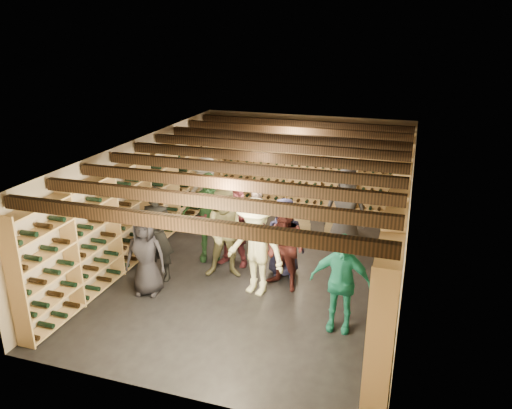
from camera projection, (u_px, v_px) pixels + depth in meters
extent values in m
plane|color=black|center=(262.00, 264.00, 10.19)|extent=(8.00, 8.00, 0.00)
cube|color=#B4A48C|center=(306.00, 160.00, 13.36)|extent=(5.50, 0.02, 2.40)
cube|color=#B4A48C|center=(167.00, 316.00, 6.20)|extent=(5.50, 0.02, 2.40)
cube|color=#B4A48C|center=(138.00, 196.00, 10.58)|extent=(0.02, 8.00, 2.40)
cube|color=#B4A48C|center=(407.00, 226.00, 8.99)|extent=(0.02, 8.00, 2.40)
cube|color=#BDB2A2|center=(262.00, 150.00, 9.38)|extent=(5.50, 8.00, 0.01)
cube|color=black|center=(180.00, 223.00, 6.29)|extent=(5.40, 0.12, 0.18)
cube|color=black|center=(207.00, 201.00, 7.07)|extent=(5.40, 0.12, 0.18)
cube|color=black|center=(229.00, 183.00, 7.86)|extent=(5.40, 0.12, 0.18)
cube|color=black|center=(247.00, 169.00, 8.64)|extent=(5.40, 0.12, 0.18)
cube|color=black|center=(262.00, 157.00, 9.42)|extent=(5.40, 0.12, 0.18)
cube|color=black|center=(275.00, 147.00, 10.21)|extent=(5.40, 0.12, 0.18)
cube|color=black|center=(285.00, 138.00, 10.99)|extent=(5.40, 0.12, 0.18)
cube|color=black|center=(295.00, 131.00, 11.77)|extent=(5.40, 0.12, 0.18)
cube|color=black|center=(303.00, 124.00, 12.55)|extent=(5.40, 0.12, 0.18)
cube|color=tan|center=(146.00, 202.00, 10.57)|extent=(0.32, 7.50, 2.15)
cube|color=tan|center=(396.00, 231.00, 9.08)|extent=(0.32, 7.50, 2.15)
cube|color=tan|center=(304.00, 166.00, 13.25)|extent=(4.70, 0.30, 2.15)
cube|color=tan|center=(298.00, 232.00, 11.55)|extent=(0.57, 0.46, 0.17)
cube|color=tan|center=(298.00, 226.00, 11.49)|extent=(0.57, 0.46, 0.17)
cube|color=tan|center=(298.00, 219.00, 11.43)|extent=(0.57, 0.46, 0.17)
cube|color=tan|center=(336.00, 229.00, 11.72)|extent=(0.50, 0.33, 0.17)
cube|color=tan|center=(337.00, 222.00, 11.67)|extent=(0.50, 0.33, 0.17)
cube|color=tan|center=(337.00, 216.00, 11.61)|extent=(0.50, 0.33, 0.17)
cube|color=tan|center=(353.00, 246.00, 10.84)|extent=(0.57, 0.45, 0.17)
imported|color=black|center=(146.00, 255.00, 8.87)|extent=(0.80, 0.60, 1.49)
imported|color=black|center=(157.00, 235.00, 9.32)|extent=(0.70, 0.49, 1.83)
imported|color=brown|center=(227.00, 233.00, 9.43)|extent=(1.03, 0.90, 1.81)
imported|color=beige|center=(256.00, 247.00, 8.83)|extent=(1.32, 0.98, 1.82)
imported|color=#1B816B|center=(340.00, 282.00, 7.80)|extent=(0.97, 0.41, 1.65)
imported|color=maroon|center=(233.00, 225.00, 9.96)|extent=(1.62, 0.62, 1.71)
imported|color=#22244F|center=(284.00, 238.00, 9.53)|extent=(0.89, 0.73, 1.57)
imported|color=gray|center=(256.00, 223.00, 10.27)|extent=(0.67, 0.57, 1.56)
imported|color=#461C1C|center=(285.00, 248.00, 9.00)|extent=(0.98, 0.88, 1.64)
imported|color=#B5ADA7|center=(206.00, 195.00, 11.56)|extent=(1.17, 0.69, 1.79)
imported|color=#204323|center=(208.00, 217.00, 10.14)|extent=(1.18, 0.73, 1.88)
imported|color=#323236|center=(345.00, 210.00, 10.62)|extent=(0.88, 0.58, 1.80)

